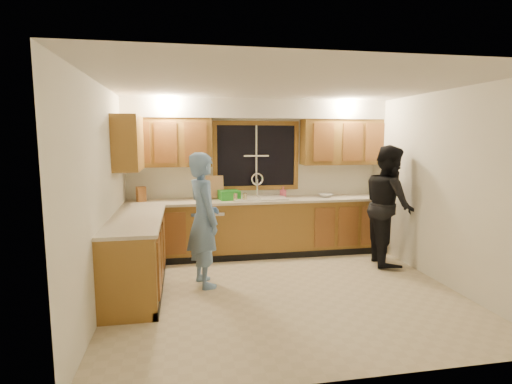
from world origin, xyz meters
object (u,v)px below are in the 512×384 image
(sink, at_px, (259,202))
(man, at_px, (204,220))
(woman, at_px, (389,205))
(knife_block, at_px, (141,194))
(dish_crate, at_px, (229,195))
(dishwasher, at_px, (207,232))
(bowl, at_px, (325,195))
(soap_bottle, at_px, (283,192))
(stove, at_px, (130,270))

(sink, xyz_separation_m, man, (-0.96, -1.21, -0.01))
(woman, relative_size, knife_block, 7.71)
(man, xyz_separation_m, knife_block, (-0.89, 1.26, 0.18))
(woman, distance_m, dish_crate, 2.46)
(dishwasher, relative_size, knife_block, 3.52)
(sink, relative_size, woman, 0.48)
(woman, xyz_separation_m, bowl, (-0.71, 0.79, 0.05))
(sink, xyz_separation_m, dish_crate, (-0.49, 0.02, 0.13))
(sink, bearing_deg, soap_bottle, 19.63)
(knife_block, distance_m, dish_crate, 1.36)
(dishwasher, bearing_deg, bowl, 0.43)
(man, relative_size, knife_block, 7.38)
(woman, height_order, dish_crate, woman)
(knife_block, bearing_deg, stove, -116.03)
(dishwasher, bearing_deg, sink, 0.99)
(dish_crate, xyz_separation_m, bowl, (1.61, -0.02, -0.04))
(man, bearing_deg, bowl, -75.61)
(woman, xyz_separation_m, dish_crate, (-2.32, 0.81, 0.10))
(stove, relative_size, dish_crate, 2.89)
(dish_crate, bearing_deg, sink, -2.13)
(soap_bottle, bearing_deg, knife_block, -177.50)
(stove, xyz_separation_m, man, (0.84, 0.61, 0.41))
(dish_crate, height_order, bowl, dish_crate)
(sink, height_order, dish_crate, sink)
(dish_crate, height_order, soap_bottle, soap_bottle)
(man, distance_m, dish_crate, 1.32)
(woman, distance_m, soap_bottle, 1.69)
(man, height_order, dish_crate, man)
(sink, xyz_separation_m, dishwasher, (-0.85, -0.01, -0.45))
(woman, height_order, soap_bottle, woman)
(stove, relative_size, knife_block, 3.87)
(stove, relative_size, soap_bottle, 5.34)
(dishwasher, xyz_separation_m, knife_block, (-1.00, 0.07, 0.63))
(sink, distance_m, dishwasher, 0.96)
(sink, relative_size, soap_bottle, 5.10)
(dishwasher, xyz_separation_m, dish_crate, (0.36, 0.03, 0.58))
(soap_bottle, height_order, bowl, soap_bottle)
(woman, bearing_deg, sink, 76.76)
(dish_crate, distance_m, bowl, 1.61)
(stove, bearing_deg, dish_crate, 54.58)
(stove, distance_m, soap_bottle, 3.03)
(stove, xyz_separation_m, bowl, (2.92, 1.82, 0.50))
(man, relative_size, soap_bottle, 10.19)
(sink, bearing_deg, stove, -134.61)
(dishwasher, relative_size, man, 0.48)
(sink, bearing_deg, dish_crate, 177.87)
(bowl, bearing_deg, soap_bottle, 167.39)
(knife_block, bearing_deg, soap_bottle, -24.92)
(knife_block, distance_m, bowl, 2.96)
(dishwasher, bearing_deg, man, -95.21)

